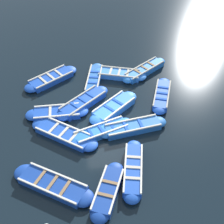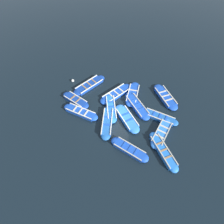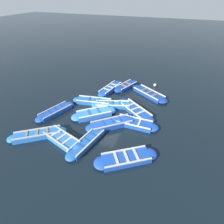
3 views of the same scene
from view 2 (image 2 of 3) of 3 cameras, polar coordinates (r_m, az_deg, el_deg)
The scene contains 16 objects.
ground_plane at distance 16.53m, azimuth 2.37°, elevation -0.63°, with size 120.00×120.00×0.00m, color black.
boat_end_of_row at distance 19.01m, azimuth -7.41°, elevation 8.70°, with size 3.94×2.93×0.38m.
boat_drifting at distance 16.04m, azimuth 4.94°, elevation -2.08°, with size 3.25×3.01×0.45m.
boat_broadside at distance 14.97m, azimuth 16.37°, elevation -12.13°, with size 3.44×2.80×0.43m.
boat_stern_in at distance 16.69m, azimuth 15.22°, elevation -1.61°, with size 1.42×3.58×0.38m.
boat_near_quay at distance 14.53m, azimuth 5.72°, elevation -12.06°, with size 1.83×3.46×0.41m.
boat_alongside at distance 18.48m, azimuth 17.03°, elevation 4.77°, with size 3.59×2.91×0.40m.
boat_centre at distance 18.00m, azimuth 1.40°, elevation 5.99°, with size 3.77×3.05×0.36m.
boat_mid_row at distance 17.72m, azimuth -11.80°, elevation 3.81°, with size 1.94×3.27×0.44m.
boat_far_corner at distance 16.76m, azimuth -0.28°, elevation 1.41°, with size 3.63×1.92×0.39m.
boat_inner_gap at distance 15.79m, azimuth 15.94°, elevation -6.54°, with size 3.61×1.84×0.40m.
boat_outer_left at distance 17.06m, azimuth 8.18°, elevation 2.04°, with size 3.40×3.11×0.45m.
boat_outer_right at distance 16.68m, azimuth -10.21°, elevation -0.05°, with size 1.45×3.70×0.42m.
boat_bow_out at distance 18.08m, azimuth 6.82°, elevation 5.89°, with size 3.49×1.02×0.38m.
boat_tucked at distance 15.78m, azimuth -1.54°, elevation -3.27°, with size 3.81×1.42×0.42m.
buoy_orange_near at distance 19.84m, azimuth -12.70°, elevation 9.95°, with size 0.31×0.31×0.31m, color silver.
Camera 2 is at (-9.68, -1.81, 13.28)m, focal length 28.00 mm.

